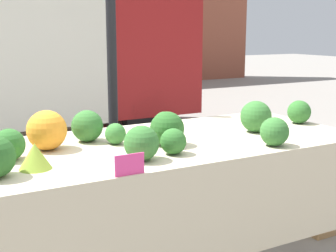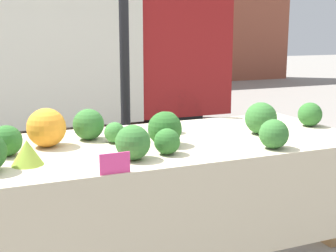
{
  "view_description": "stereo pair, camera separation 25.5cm",
  "coord_description": "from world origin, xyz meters",
  "views": [
    {
      "loc": [
        -1.2,
        -2.19,
        1.47
      ],
      "look_at": [
        0.0,
        0.0,
        0.95
      ],
      "focal_mm": 50.0,
      "sensor_mm": 36.0,
      "label": 1
    },
    {
      "loc": [
        -0.98,
        -2.3,
        1.47
      ],
      "look_at": [
        0.0,
        0.0,
        0.95
      ],
      "focal_mm": 50.0,
      "sensor_mm": 36.0,
      "label": 2
    }
  ],
  "objects": [
    {
      "name": "orange_cauliflower",
      "position": [
        -0.63,
        0.11,
        0.98
      ],
      "size": [
        0.2,
        0.2,
        0.2
      ],
      "color": "orange",
      "rests_on": "market_table"
    },
    {
      "name": "broccoli_head_5",
      "position": [
        0.56,
        -0.06,
        0.97
      ],
      "size": [
        0.19,
        0.19,
        0.19
      ],
      "color": "#336B2D",
      "rests_on": "market_table"
    },
    {
      "name": "broccoli_head_10",
      "position": [
        -0.3,
        -0.3,
        0.96
      ],
      "size": [
        0.17,
        0.17,
        0.17
      ],
      "color": "#336B2D",
      "rests_on": "market_table"
    },
    {
      "name": "produce_crate",
      "position": [
        1.41,
        0.13,
        0.13
      ],
      "size": [
        0.38,
        0.26,
        0.26
      ],
      "color": "tan",
      "rests_on": "ground_plane"
    },
    {
      "name": "broccoli_head_1",
      "position": [
        -0.12,
        -0.27,
        0.94
      ],
      "size": [
        0.13,
        0.13,
        0.13
      ],
      "color": "#2D6628",
      "rests_on": "market_table"
    },
    {
      "name": "broccoli_head_6",
      "position": [
        0.07,
        0.18,
        0.94
      ],
      "size": [
        0.13,
        0.13,
        0.13
      ],
      "color": "#387533",
      "rests_on": "market_table"
    },
    {
      "name": "broccoli_head_9",
      "position": [
        -0.4,
        0.19,
        0.96
      ],
      "size": [
        0.17,
        0.17,
        0.17
      ],
      "color": "#336B2D",
      "rests_on": "market_table"
    },
    {
      "name": "broccoli_head_8",
      "position": [
        -0.06,
        -0.1,
        0.96
      ],
      "size": [
        0.18,
        0.18,
        0.18
      ],
      "color": "#285B23",
      "rests_on": "market_table"
    },
    {
      "name": "market_table",
      "position": [
        0.0,
        -0.07,
        0.78
      ],
      "size": [
        2.15,
        0.98,
        0.87
      ],
      "color": "beige",
      "rests_on": "ground_plane"
    },
    {
      "name": "broccoli_head_4",
      "position": [
        -0.29,
        0.06,
        0.93
      ],
      "size": [
        0.11,
        0.11,
        0.11
      ],
      "color": "#387533",
      "rests_on": "market_table"
    },
    {
      "name": "broccoli_head_0",
      "position": [
        0.43,
        -0.38,
        0.95
      ],
      "size": [
        0.15,
        0.15,
        0.15
      ],
      "color": "#336B2D",
      "rests_on": "market_table"
    },
    {
      "name": "broccoli_head_3",
      "position": [
        -0.84,
        0.0,
        0.95
      ],
      "size": [
        0.15,
        0.15,
        0.15
      ],
      "color": "#2D6628",
      "rests_on": "market_table"
    },
    {
      "name": "broccoli_head_2",
      "position": [
        0.97,
        0.01,
        0.95
      ],
      "size": [
        0.15,
        0.15,
        0.15
      ],
      "color": "#2D6628",
      "rests_on": "market_table"
    },
    {
      "name": "romanesco_head",
      "position": [
        -0.77,
        -0.2,
        0.93
      ],
      "size": [
        0.14,
        0.14,
        0.12
      ],
      "color": "#93B238",
      "rests_on": "market_table"
    },
    {
      "name": "price_sign",
      "position": [
        -0.44,
        -0.47,
        0.92
      ],
      "size": [
        0.13,
        0.01,
        0.09
      ],
      "color": "#E53D84",
      "rests_on": "market_table"
    },
    {
      "name": "tent_pole",
      "position": [
        0.05,
        0.92,
        1.1
      ],
      "size": [
        0.07,
        0.07,
        2.21
      ],
      "color": "black",
      "rests_on": "ground_plane"
    }
  ]
}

